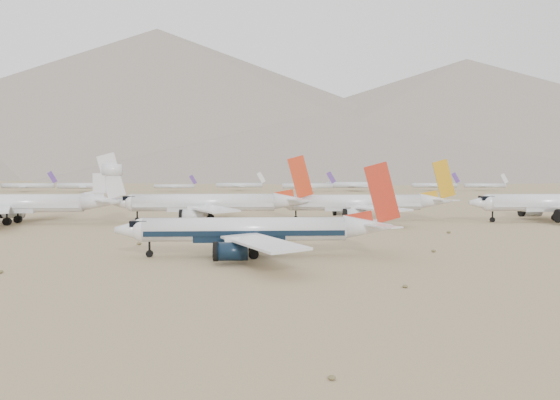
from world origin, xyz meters
name	(u,v)px	position (x,y,z in m)	size (l,w,h in m)	color
ground	(299,255)	(0.00, 0.00, 0.00)	(7000.00, 7000.00, 0.00)	olive
main_airliner	(257,230)	(-7.31, -1.34, 4.46)	(46.02, 44.95, 16.24)	silver
row2_gold_tail	(364,203)	(25.25, 65.26, 5.11)	(51.29, 50.16, 18.26)	silver
row2_orange_tail	(212,203)	(-19.16, 62.18, 5.40)	(53.92, 52.75, 19.23)	silver
row2_white_trijet	(18,203)	(-72.24, 59.42, 5.74)	(55.98, 54.71, 19.84)	silver
distant_storage_row	(196,186)	(-47.17, 303.72, 4.31)	(473.05, 59.12, 15.04)	silver
mountain_range	(273,116)	(70.18, 1648.01, 190.32)	(7354.00, 3024.00, 470.00)	slate
foothills	(488,148)	(526.68, 1100.00, 67.15)	(4637.50, 1395.00, 155.00)	slate
desert_scrub	(106,283)	(-26.91, -24.06, 0.28)	(219.83, 121.67, 0.63)	brown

